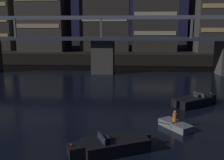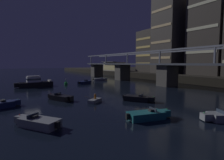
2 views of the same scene
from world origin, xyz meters
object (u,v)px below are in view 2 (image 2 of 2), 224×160
(dinghy_with_paddler, at_px, (95,100))
(river_bridge, at_px, (167,71))
(tower_west_tall, at_px, (170,35))
(speedboat_near_center, at_px, (60,97))
(tower_west_low, at_px, (152,51))
(speedboat_near_right, at_px, (85,82))
(speedboat_far_left, at_px, (148,115))
(tower_central, at_px, (213,18))
(speedboat_mid_right, at_px, (138,98))
(waterfront_pavilion, at_px, (114,66))
(channel_buoy, at_px, (66,83))
(speedboat_mid_left, at_px, (38,122))
(cabin_cruiser_near_left, at_px, (35,83))
(speedboat_far_right, at_px, (100,79))

(dinghy_with_paddler, bearing_deg, river_bridge, 107.95)
(tower_west_tall, distance_m, speedboat_near_center, 55.01)
(tower_west_low, xyz_separation_m, speedboat_near_right, (13.36, -39.62, -11.14))
(speedboat_far_left, bearing_deg, tower_central, 113.60)
(speedboat_mid_right, xyz_separation_m, dinghy_with_paddler, (-2.82, -6.24, -0.14))
(tower_west_tall, relative_size, speedboat_near_center, 6.03)
(waterfront_pavilion, bearing_deg, speedboat_mid_right, -28.41)
(speedboat_near_right, relative_size, channel_buoy, 2.79)
(tower_west_tall, xyz_separation_m, speedboat_mid_left, (31.48, -53.67, -16.69))
(tower_central, height_order, channel_buoy, tower_central)
(tower_west_low, xyz_separation_m, cabin_cruiser_near_left, (13.06, -53.25, -10.50))
(speedboat_far_right, bearing_deg, dinghy_with_paddler, -28.65)
(speedboat_near_center, xyz_separation_m, dinghy_with_paddler, (4.44, 4.13, -0.14))
(tower_central, bearing_deg, speedboat_mid_left, -73.69)
(waterfront_pavilion, bearing_deg, tower_west_low, 34.47)
(waterfront_pavilion, relative_size, speedboat_far_left, 2.38)
(tower_west_low, distance_m, speedboat_far_right, 33.94)
(waterfront_pavilion, xyz_separation_m, channel_buoy, (29.34, -34.03, -3.96))
(tower_central, xyz_separation_m, speedboat_far_right, (-21.09, -30.88, -20.45))
(tower_west_tall, relative_size, speedboat_far_right, 5.76)
(speedboat_far_left, relative_size, dinghy_with_paddler, 1.89)
(river_bridge, bearing_deg, speedboat_far_left, -51.89)
(river_bridge, distance_m, tower_west_tall, 28.42)
(speedboat_far_left, xyz_separation_m, speedboat_far_right, (-41.42, 15.65, 0.00))
(tower_west_low, relative_size, speedboat_mid_right, 4.02)
(speedboat_far_left, bearing_deg, river_bridge, 128.11)
(speedboat_far_left, bearing_deg, tower_west_low, 135.89)
(tower_west_tall, relative_size, speedboat_far_left, 5.77)
(tower_central, xyz_separation_m, speedboat_mid_right, (12.54, -41.48, -20.45))
(tower_central, distance_m, dinghy_with_paddler, 52.87)
(river_bridge, height_order, cabin_cruiser_near_left, river_bridge)
(speedboat_near_right, bearing_deg, river_bridge, 45.44)
(river_bridge, relative_size, speedboat_far_left, 17.11)
(speedboat_near_center, bearing_deg, tower_central, 95.82)
(waterfront_pavilion, xyz_separation_m, cabin_cruiser_near_left, (29.28, -42.11, -3.39))
(tower_central, bearing_deg, channel_buoy, -108.48)
(tower_west_low, bearing_deg, speedboat_mid_right, -45.88)
(waterfront_pavilion, relative_size, channel_buoy, 7.05)
(river_bridge, xyz_separation_m, dinghy_with_paddler, (8.12, -25.07, -3.79))
(channel_buoy, bearing_deg, tower_west_low, 106.20)
(river_bridge, height_order, tower_west_tall, tower_west_tall)
(channel_buoy, bearing_deg, tower_central, 71.52)
(tower_west_tall, xyz_separation_m, tower_central, (14.77, 3.43, 3.76))
(tower_west_tall, height_order, tower_central, tower_central)
(tower_west_low, xyz_separation_m, tower_central, (28.08, -0.40, 9.31))
(speedboat_mid_right, distance_m, channel_buoy, 27.69)
(speedboat_mid_right, distance_m, speedboat_far_left, 9.29)
(tower_west_low, xyz_separation_m, speedboat_far_right, (6.99, -31.29, -11.14))
(cabin_cruiser_near_left, relative_size, speedboat_far_right, 1.76)
(speedboat_far_right, bearing_deg, cabin_cruiser_near_left, -74.56)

